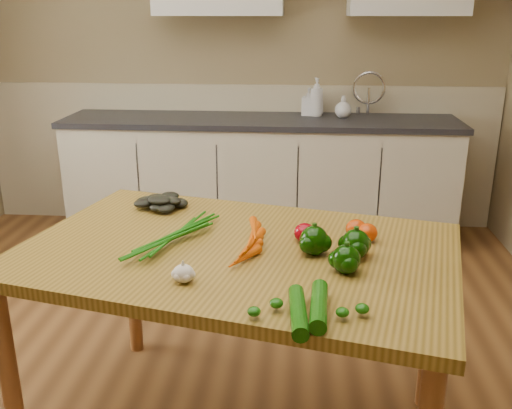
{
  "coord_description": "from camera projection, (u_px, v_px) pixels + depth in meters",
  "views": [
    {
      "loc": [
        0.48,
        -1.89,
        1.63
      ],
      "look_at": [
        0.32,
        0.24,
        0.9
      ],
      "focal_mm": 40.0,
      "sensor_mm": 36.0,
      "label": 1
    }
  ],
  "objects": [
    {
      "name": "soap_bottle_c",
      "position": [
        343.0,
        107.0,
        4.11
      ],
      "size": [
        0.17,
        0.17,
        0.16
      ],
      "primitive_type": "imported",
      "rotation": [
        0.0,
        0.0,
        5.63
      ],
      "color": "silver",
      "rests_on": "counter_run"
    },
    {
      "name": "table",
      "position": [
        237.0,
        270.0,
        2.08
      ],
      "size": [
        1.73,
        1.32,
        0.82
      ],
      "rotation": [
        0.0,
        0.0,
        -0.23
      ],
      "color": "olive",
      "rests_on": "ground"
    },
    {
      "name": "tomato_c",
      "position": [
        367.0,
        233.0,
        2.1
      ],
      "size": [
        0.08,
        0.08,
        0.07
      ],
      "primitive_type": "ellipsoid",
      "color": "#C13504",
      "rests_on": "table"
    },
    {
      "name": "soap_bottle_b",
      "position": [
        309.0,
        102.0,
        4.19
      ],
      "size": [
        0.1,
        0.11,
        0.2
      ],
      "primitive_type": "imported",
      "rotation": [
        0.0,
        0.0,
        2.97
      ],
      "color": "silver",
      "rests_on": "counter_run"
    },
    {
      "name": "counter_run",
      "position": [
        262.0,
        177.0,
        4.25
      ],
      "size": [
        2.84,
        0.64,
        1.14
      ],
      "color": "#BEB89E",
      "rests_on": "ground"
    },
    {
      "name": "zucchini_b",
      "position": [
        298.0,
        312.0,
        1.57
      ],
      "size": [
        0.06,
        0.25,
        0.05
      ],
      "primitive_type": "cylinder",
      "rotation": [
        1.57,
        0.0,
        0.06
      ],
      "color": "#0F4907",
      "rests_on": "table"
    },
    {
      "name": "pepper_a",
      "position": [
        314.0,
        241.0,
        1.98
      ],
      "size": [
        0.1,
        0.1,
        0.1
      ],
      "primitive_type": "sphere",
      "color": "black",
      "rests_on": "table"
    },
    {
      "name": "room",
      "position": [
        169.0,
        120.0,
        2.11
      ],
      "size": [
        4.04,
        5.04,
        2.64
      ],
      "color": "brown",
      "rests_on": "ground"
    },
    {
      "name": "leafy_greens",
      "position": [
        163.0,
        196.0,
        2.45
      ],
      "size": [
        0.22,
        0.2,
        0.11
      ],
      "primitive_type": null,
      "color": "black",
      "rests_on": "table"
    },
    {
      "name": "pepper_b",
      "position": [
        356.0,
        244.0,
        1.95
      ],
      "size": [
        0.1,
        0.1,
        0.1
      ],
      "primitive_type": "sphere",
      "color": "black",
      "rests_on": "table"
    },
    {
      "name": "garlic_bulb",
      "position": [
        183.0,
        273.0,
        1.78
      ],
      "size": [
        0.07,
        0.07,
        0.06
      ],
      "primitive_type": "ellipsoid",
      "color": "silver",
      "rests_on": "table"
    },
    {
      "name": "pepper_c",
      "position": [
        346.0,
        259.0,
        1.84
      ],
      "size": [
        0.09,
        0.09,
        0.09
      ],
      "primitive_type": "sphere",
      "color": "black",
      "rests_on": "table"
    },
    {
      "name": "carrot_bunch",
      "position": [
        226.0,
        239.0,
        2.03
      ],
      "size": [
        0.33,
        0.28,
        0.08
      ],
      "primitive_type": null,
      "rotation": [
        0.0,
        0.0,
        -0.23
      ],
      "color": "#DA5405",
      "rests_on": "table"
    },
    {
      "name": "tomato_a",
      "position": [
        305.0,
        233.0,
        2.09
      ],
      "size": [
        0.08,
        0.08,
        0.07
      ],
      "primitive_type": "ellipsoid",
      "color": "maroon",
      "rests_on": "table"
    },
    {
      "name": "tomato_b",
      "position": [
        356.0,
        229.0,
        2.13
      ],
      "size": [
        0.08,
        0.08,
        0.07
      ],
      "primitive_type": "ellipsoid",
      "color": "#C13504",
      "rests_on": "table"
    },
    {
      "name": "soap_bottle_a",
      "position": [
        317.0,
        97.0,
        4.15
      ],
      "size": [
        0.13,
        0.13,
        0.27
      ],
      "primitive_type": "imported",
      "rotation": [
        0.0,
        0.0,
        3.42
      ],
      "color": "silver",
      "rests_on": "counter_run"
    },
    {
      "name": "zucchini_a",
      "position": [
        319.0,
        306.0,
        1.6
      ],
      "size": [
        0.06,
        0.24,
        0.05
      ],
      "primitive_type": "cylinder",
      "rotation": [
        1.57,
        0.0,
        -0.05
      ],
      "color": "#0F4907",
      "rests_on": "table"
    }
  ]
}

